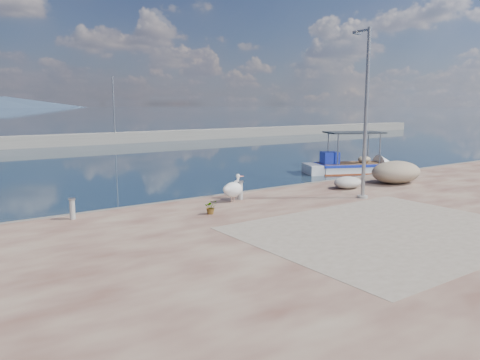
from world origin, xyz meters
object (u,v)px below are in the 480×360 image
boat_right (352,169)px  pelican (233,189)px  lamp_post (365,120)px  bollard_near (240,189)px

boat_right → pelican: (-12.85, -5.07, 0.78)m
boat_right → lamp_post: 11.50m
bollard_near → pelican: bearing=-158.4°
pelican → bollard_near: size_ratio=1.47×
boat_right → pelican: bearing=-134.6°
pelican → bollard_near: (0.50, 0.20, -0.09)m
boat_right → lamp_post: (-7.90, -7.56, 3.56)m
lamp_post → bollard_near: lamp_post is taller
lamp_post → bollard_near: 5.93m
pelican → lamp_post: size_ratio=0.17×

